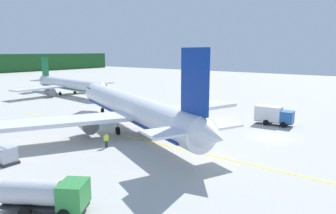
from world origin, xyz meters
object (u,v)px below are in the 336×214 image
object	(u,v)px
airliner_foreground	(132,108)
service_truck_pushback	(47,194)
crew_loader_left	(165,129)
cargo_container_mid	(209,128)
crew_marshaller	(106,140)
airliner_mid_apron	(69,85)
service_truck_baggage	(273,115)
cargo_container_near	(7,156)

from	to	relation	value
airliner_foreground	service_truck_pushback	bearing A→B (deg)	-151.75
airliner_foreground	crew_loader_left	bearing A→B (deg)	-84.40
airliner_foreground	cargo_container_mid	size ratio (longest dim) A/B	16.93
cargo_container_mid	crew_marshaller	distance (m)	14.47
airliner_foreground	airliner_mid_apron	world-z (taller)	airliner_foreground
crew_loader_left	service_truck_baggage	bearing A→B (deg)	-31.42
airliner_mid_apron	service_truck_pushback	bearing A→B (deg)	-126.84
cargo_container_near	crew_marshaller	world-z (taller)	cargo_container_near
crew_marshaller	cargo_container_near	bearing A→B (deg)	157.84
airliner_mid_apron	crew_marshaller	xyz separation A→B (m)	(-24.94, -42.43, -1.77)
service_truck_pushback	crew_loader_left	distance (m)	21.87
airliner_mid_apron	service_truck_baggage	xyz separation A→B (m)	(-0.95, -54.68, -1.18)
airliner_foreground	airliner_mid_apron	xyz separation A→B (m)	(17.21, 39.42, -0.60)
service_truck_baggage	airliner_foreground	bearing A→B (deg)	136.80
cargo_container_mid	crew_marshaller	world-z (taller)	cargo_container_mid
cargo_container_mid	service_truck_baggage	bearing A→B (deg)	-24.15
cargo_container_near	cargo_container_mid	distance (m)	25.15
service_truck_baggage	crew_marshaller	world-z (taller)	service_truck_baggage
airliner_foreground	cargo_container_near	world-z (taller)	airliner_foreground
service_truck_baggage	service_truck_pushback	distance (m)	37.12
service_truck_pushback	crew_marshaller	size ratio (longest dim) A/B	3.66
cargo_container_near	cargo_container_mid	size ratio (longest dim) A/B	0.84
cargo_container_near	cargo_container_mid	xyz separation A→B (m)	(22.52, -11.18, 0.07)
airliner_mid_apron	cargo_container_near	world-z (taller)	airliner_mid_apron
crew_loader_left	airliner_mid_apron	bearing A→B (deg)	69.73
airliner_mid_apron	crew_loader_left	bearing A→B (deg)	-110.27
crew_marshaller	cargo_container_mid	bearing A→B (deg)	-29.55
cargo_container_near	cargo_container_mid	world-z (taller)	cargo_container_mid
airliner_foreground	airliner_mid_apron	distance (m)	43.01
airliner_mid_apron	airliner_foreground	bearing A→B (deg)	-113.58
airliner_mid_apron	cargo_container_near	xyz separation A→B (m)	(-34.88, -38.39, -1.86)
cargo_container_mid	airliner_foreground	bearing A→B (deg)	115.55
airliner_foreground	crew_marshaller	size ratio (longest dim) A/B	22.93
service_truck_pushback	crew_loader_left	size ratio (longest dim) A/B	3.52
airliner_foreground	airliner_mid_apron	bearing A→B (deg)	66.42
airliner_foreground	crew_loader_left	xyz separation A→B (m)	(0.56, -5.67, -2.33)
airliner_mid_apron	cargo_container_near	size ratio (longest dim) A/B	17.43
airliner_mid_apron	cargo_container_near	bearing A→B (deg)	-132.26
cargo_container_near	airliner_foreground	bearing A→B (deg)	-3.34
airliner_mid_apron	service_truck_pushback	distance (m)	63.12
service_truck_baggage	cargo_container_near	distance (m)	37.64
service_truck_pushback	cargo_container_near	world-z (taller)	service_truck_pushback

